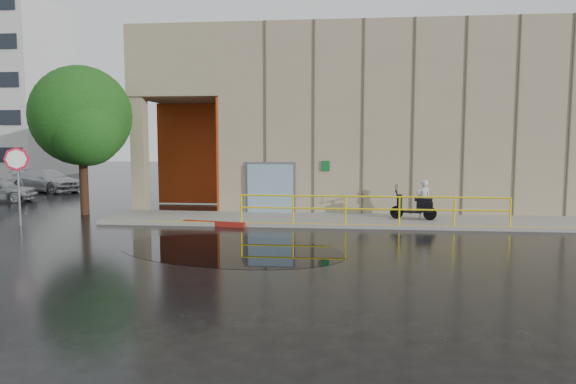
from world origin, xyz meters
name	(u,v)px	position (x,y,z in m)	size (l,w,h in m)	color
ground	(238,244)	(0.00, 0.00, 0.00)	(120.00, 120.00, 0.00)	black
sidewalk	(363,221)	(4.00, 4.50, 0.07)	(20.00, 3.00, 0.15)	gray
building	(381,119)	(5.10, 10.98, 4.21)	(20.00, 10.17, 8.00)	gray
guardrail	(372,210)	(4.25, 3.15, 0.68)	(9.56, 0.06, 1.03)	yellow
person	(423,199)	(6.29, 4.79, 0.90)	(0.54, 0.36, 1.49)	silver
scooter	(414,199)	(5.90, 4.49, 0.92)	(1.76, 0.91, 1.34)	black
stop_sign	(17,170)	(-8.63, 2.38, 2.09)	(0.69, 0.59, 2.90)	slate
red_curb	(214,224)	(-1.52, 3.10, 0.09)	(2.40, 0.18, 0.18)	maroon
puddle	(228,249)	(-0.11, -0.87, 0.00)	(6.95, 4.28, 0.01)	black
car_c	(47,180)	(-14.91, 14.61, 0.70)	(1.96, 4.81, 1.40)	#B8BCC0
tree_near	(83,120)	(-7.58, 5.32, 4.01)	(4.15, 4.17, 6.25)	black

